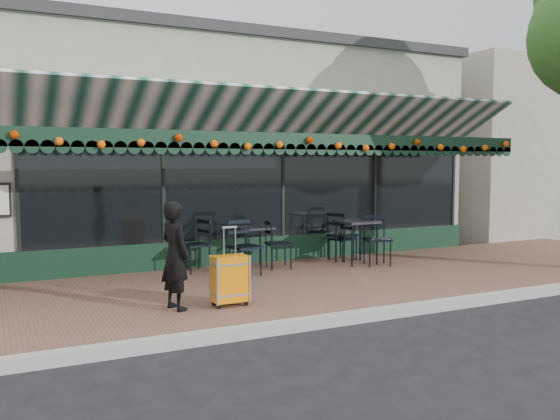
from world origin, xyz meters
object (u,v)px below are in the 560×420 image
cafe_table_b (253,231)px  chair_a_left (342,240)px  chair_b_right (279,244)px  chair_b_left (194,246)px  woman (175,255)px  cafe_table_a (357,225)px  chair_a_front (377,240)px  suitcase (230,280)px  chair_a_right (342,236)px  chair_b_front (245,248)px

cafe_table_b → chair_a_left: size_ratio=0.93×
chair_b_right → chair_b_left: bearing=86.1°
chair_b_left → cafe_table_b: bearing=71.6°
woman → cafe_table_b: size_ratio=1.88×
cafe_table_a → chair_a_front: chair_a_front is taller
suitcase → chair_a_front: size_ratio=1.11×
cafe_table_a → cafe_table_b: 2.02m
chair_a_front → chair_a_right: bearing=126.1°
cafe_table_b → chair_b_left: 1.12m
chair_a_right → chair_b_left: chair_a_right is taller
chair_a_left → chair_a_front: chair_a_front is taller
suitcase → chair_b_left: bearing=80.6°
suitcase → chair_b_front: size_ratio=1.11×
cafe_table_b → chair_a_front: chair_a_front is taller
chair_a_left → chair_a_right: bearing=111.3°
suitcase → chair_b_right: size_ratio=1.21×
suitcase → chair_b_left: (0.37, 2.63, 0.11)m
cafe_table_a → chair_a_front: (0.24, -0.34, -0.27)m
suitcase → chair_b_right: bearing=49.3°
suitcase → chair_a_right: (3.41, 2.55, 0.13)m
cafe_table_a → chair_b_left: (-3.06, 0.57, -0.28)m
suitcase → cafe_table_a: size_ratio=1.29×
chair_a_left → chair_b_left: chair_b_left is taller
chair_b_front → cafe_table_a: bearing=-4.3°
cafe_table_b → chair_b_left: (-1.09, 0.12, -0.22)m
woman → chair_b_front: size_ratio=1.49×
suitcase → chair_a_right: bearing=35.2°
chair_a_left → cafe_table_b: bearing=-106.9°
chair_a_front → chair_b_right: bearing=-178.2°
suitcase → chair_b_left: 2.66m
chair_a_right → cafe_table_b: bearing=70.6°
woman → chair_b_front: (1.74, 1.76, -0.24)m
cafe_table_b → chair_b_left: chair_b_left is taller
suitcase → chair_b_right: (1.86, 2.28, 0.08)m
chair_a_left → chair_b_right: size_ratio=0.93×
cafe_table_b → chair_b_left: bearing=173.7°
chair_a_left → chair_b_right: (-1.53, -0.25, 0.03)m
chair_a_right → chair_b_right: (-1.55, -0.27, -0.04)m
cafe_table_a → chair_a_right: 0.55m
suitcase → cafe_table_a: (3.43, 2.07, 0.39)m
woman → chair_a_left: 4.75m
woman → chair_a_front: size_ratio=1.49×
chair_b_left → chair_b_right: chair_b_left is taller
chair_a_left → chair_a_right: size_ratio=0.85×
chair_b_front → chair_b_right: bearing=16.2°
chair_a_right → chair_a_front: size_ratio=1.01×
cafe_table_a → chair_b_right: chair_b_right is taller
suitcase → chair_a_right: 4.26m
chair_b_right → suitcase: bearing=150.2°
woman → chair_b_right: size_ratio=1.62×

